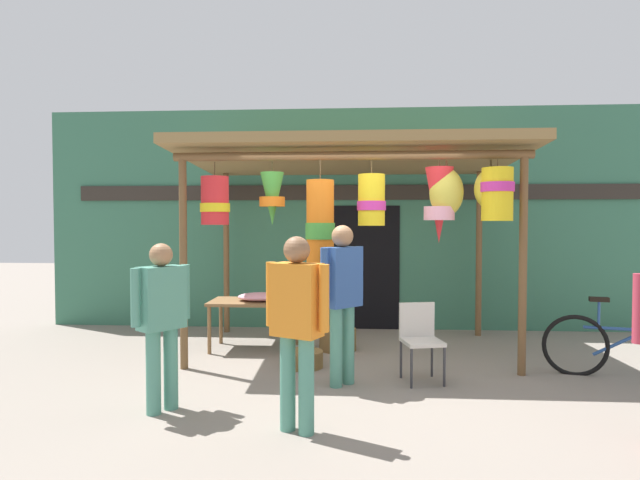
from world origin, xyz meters
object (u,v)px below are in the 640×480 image
object	(u,v)px
wicker_basket_by_table	(338,339)
folding_chair	(420,335)
display_table	(255,306)
shopper_by_bananas	(342,291)
parked_bicycle	(626,347)
wicker_basket_spare	(304,359)
customer_foreground	(297,317)
passerby_at_right	(162,313)
flower_heap_on_table	(261,297)

from	to	relation	value
wicker_basket_by_table	folding_chair	bearing A→B (deg)	-53.93
display_table	folding_chair	size ratio (longest dim) A/B	1.43
display_table	shopper_by_bananas	world-z (taller)	shopper_by_bananas
parked_bicycle	shopper_by_bananas	size ratio (longest dim) A/B	1.01
wicker_basket_by_table	wicker_basket_spare	xyz separation A→B (m)	(-0.38, -0.86, -0.05)
display_table	wicker_basket_by_table	world-z (taller)	display_table
wicker_basket_by_table	shopper_by_bananas	distance (m)	1.75
wicker_basket_spare	customer_foreground	world-z (taller)	customer_foreground
wicker_basket_spare	passerby_at_right	size ratio (longest dim) A/B	0.30
folding_chair	customer_foreground	world-z (taller)	customer_foreground
flower_heap_on_table	parked_bicycle	distance (m)	4.40
folding_chair	shopper_by_bananas	world-z (taller)	shopper_by_bananas
flower_heap_on_table	folding_chair	size ratio (longest dim) A/B	0.74
shopper_by_bananas	parked_bicycle	bearing A→B (deg)	7.88
display_table	shopper_by_bananas	bearing A→B (deg)	-50.46
flower_heap_on_table	parked_bicycle	xyz separation A→B (m)	(4.26, -1.02, -0.38)
customer_foreground	parked_bicycle	bearing A→B (deg)	25.93
wicker_basket_spare	parked_bicycle	xyz separation A→B (m)	(3.61, -0.22, 0.25)
wicker_basket_by_table	flower_heap_on_table	bearing A→B (deg)	-176.29
shopper_by_bananas	passerby_at_right	world-z (taller)	shopper_by_bananas
folding_chair	passerby_at_right	world-z (taller)	passerby_at_right
wicker_basket_by_table	wicker_basket_spare	distance (m)	0.94
wicker_basket_spare	customer_foreground	bearing A→B (deg)	-86.17
customer_foreground	wicker_basket_spare	bearing A→B (deg)	93.83
display_table	customer_foreground	xyz separation A→B (m)	(0.88, -2.74, 0.36)
display_table	flower_heap_on_table	size ratio (longest dim) A/B	1.94
passerby_at_right	display_table	bearing A→B (deg)	80.28
display_table	customer_foreground	bearing A→B (deg)	-72.26
display_table	parked_bicycle	distance (m)	4.49
wicker_basket_by_table	customer_foreground	bearing A→B (deg)	-95.14
display_table	wicker_basket_by_table	bearing A→B (deg)	1.97
customer_foreground	passerby_at_right	xyz separation A→B (m)	(-1.28, 0.38, -0.05)
display_table	passerby_at_right	xyz separation A→B (m)	(-0.40, -2.36, 0.31)
display_table	customer_foreground	distance (m)	2.90
flower_heap_on_table	shopper_by_bananas	xyz separation A→B (m)	(1.13, -1.45, 0.29)
folding_chair	wicker_basket_spare	world-z (taller)	folding_chair
wicker_basket_spare	parked_bicycle	world-z (taller)	parked_bicycle
customer_foreground	passerby_at_right	distance (m)	1.34
display_table	parked_bicycle	xyz separation A→B (m)	(4.36, -1.05, -0.25)
shopper_by_bananas	folding_chair	bearing A→B (deg)	15.16
display_table	passerby_at_right	bearing A→B (deg)	-99.72
shopper_by_bananas	passerby_at_right	distance (m)	1.85
wicker_basket_spare	shopper_by_bananas	xyz separation A→B (m)	(0.47, -0.66, 0.91)
display_table	flower_heap_on_table	xyz separation A→B (m)	(0.09, -0.03, 0.13)
flower_heap_on_table	passerby_at_right	bearing A→B (deg)	-102.07
wicker_basket_by_table	passerby_at_right	xyz separation A→B (m)	(-1.53, -2.40, 0.76)
wicker_basket_by_table	parked_bicycle	world-z (taller)	parked_bicycle
wicker_basket_spare	shopper_by_bananas	bearing A→B (deg)	-54.25
wicker_basket_spare	parked_bicycle	bearing A→B (deg)	-3.56
folding_chair	passerby_at_right	bearing A→B (deg)	-155.89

